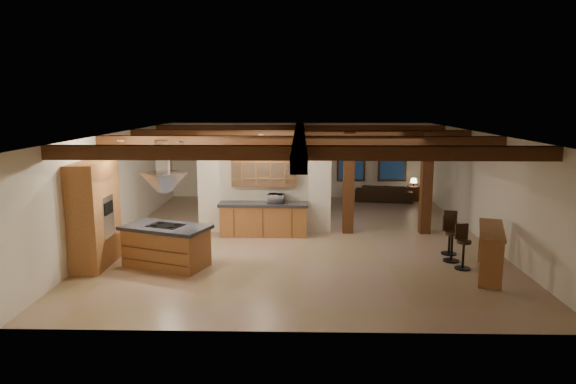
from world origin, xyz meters
name	(u,v)px	position (x,y,z in m)	size (l,w,h in m)	color
ground	(299,237)	(0.00, 0.00, 0.00)	(12.00, 12.00, 0.00)	tan
room_walls	(299,174)	(0.00, 0.00, 1.78)	(12.00, 12.00, 12.00)	silver
ceiling_beams	(299,138)	(0.00, 0.00, 2.76)	(10.00, 12.00, 0.28)	#3A1C0E
timber_posts	(388,172)	(2.50, 0.50, 1.76)	(2.50, 0.30, 2.90)	#3A1C0E
partition_wall	(264,195)	(-1.00, 0.50, 1.10)	(3.80, 0.18, 2.20)	silver
pantry_cabinet	(95,214)	(-4.67, -2.60, 1.20)	(0.67, 1.60, 2.40)	#A66E35
back_counter	(264,219)	(-1.00, 0.11, 0.48)	(2.50, 0.66, 0.94)	#A66E35
upper_display_cabinet	(264,170)	(-1.00, 0.31, 1.85)	(1.80, 0.36, 0.95)	#A66E35
range_hood	(164,190)	(-3.04, -2.65, 1.78)	(1.10, 1.10, 1.40)	silver
back_windows	(372,159)	(2.80, 5.93, 1.50)	(2.70, 0.07, 1.70)	#3A1C0E
framed_art	(261,154)	(-1.50, 5.94, 1.70)	(0.65, 0.05, 0.85)	#3A1C0E
recessed_cans	(191,139)	(-2.53, -1.93, 2.87)	(3.16, 2.46, 0.03)	silver
kitchen_island	(166,245)	(-3.04, -2.65, 0.49)	(2.19, 1.66, 0.97)	#A66E35
dining_table	(295,205)	(-0.14, 2.99, 0.29)	(1.63, 0.91, 0.57)	#391A0E
sofa	(384,193)	(3.18, 5.21, 0.31)	(2.12, 0.83, 0.62)	black
microwave	(276,198)	(-0.65, 0.11, 1.06)	(0.45, 0.30, 0.25)	silver
bar_counter	(491,244)	(4.16, -3.09, 0.70)	(1.10, 2.05, 1.04)	#A66E35
side_table	(413,193)	(4.32, 5.35, 0.27)	(0.44, 0.44, 0.55)	#3A1C0E
table_lamp	(414,181)	(4.32, 5.35, 0.77)	(0.26, 0.26, 0.31)	black
bar_stool_a	(463,247)	(3.70, -2.67, 0.51)	(0.35, 0.37, 1.01)	black
bar_stool_b	(451,238)	(3.59, -2.11, 0.55)	(0.41, 0.42, 1.09)	black
bar_stool_c	(450,233)	(3.73, -1.53, 0.54)	(0.38, 0.40, 1.07)	black
dining_chairs	(295,194)	(-0.14, 2.99, 0.65)	(2.25, 2.25, 1.29)	#3A1C0E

